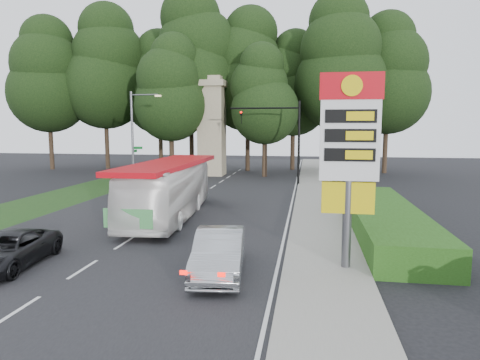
% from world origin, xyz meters
% --- Properties ---
extents(ground, '(120.00, 120.00, 0.00)m').
position_xyz_m(ground, '(0.00, 0.00, 0.00)').
color(ground, black).
rests_on(ground, ground).
extents(road_surface, '(14.00, 80.00, 0.02)m').
position_xyz_m(road_surface, '(0.00, 12.00, 0.01)').
color(road_surface, black).
rests_on(road_surface, ground).
extents(sidewalk_right, '(3.00, 80.00, 0.12)m').
position_xyz_m(sidewalk_right, '(8.50, 12.00, 0.06)').
color(sidewalk_right, gray).
rests_on(sidewalk_right, ground).
extents(grass_verge_left, '(5.00, 50.00, 0.02)m').
position_xyz_m(grass_verge_left, '(-9.50, 18.00, 0.01)').
color(grass_verge_left, '#193814').
rests_on(grass_verge_left, ground).
extents(hedge, '(3.00, 14.00, 1.20)m').
position_xyz_m(hedge, '(11.50, 8.00, 0.60)').
color(hedge, '#224913').
rests_on(hedge, ground).
extents(gas_station_pylon, '(2.10, 0.45, 6.85)m').
position_xyz_m(gas_station_pylon, '(9.20, 1.99, 4.45)').
color(gas_station_pylon, '#59595E').
rests_on(gas_station_pylon, ground).
extents(traffic_signal_mast, '(6.10, 0.35, 7.20)m').
position_xyz_m(traffic_signal_mast, '(5.68, 24.00, 4.67)').
color(traffic_signal_mast, black).
rests_on(traffic_signal_mast, ground).
extents(streetlight_signs, '(2.75, 0.98, 8.00)m').
position_xyz_m(streetlight_signs, '(-6.99, 22.01, 4.44)').
color(streetlight_signs, '#59595E').
rests_on(streetlight_signs, ground).
extents(monument, '(3.00, 3.00, 10.05)m').
position_xyz_m(monument, '(-2.00, 30.00, 5.10)').
color(monument, tan).
rests_on(monument, ground).
extents(tree_far_west, '(8.96, 8.96, 17.60)m').
position_xyz_m(tree_far_west, '(-22.00, 33.00, 10.68)').
color(tree_far_west, '#2D2116').
rests_on(tree_far_west, ground).
extents(tree_west_mid, '(9.80, 9.80, 19.25)m').
position_xyz_m(tree_west_mid, '(-16.00, 35.00, 11.69)').
color(tree_west_mid, '#2D2116').
rests_on(tree_west_mid, ground).
extents(tree_west_near, '(8.40, 8.40, 16.50)m').
position_xyz_m(tree_west_near, '(-10.00, 37.00, 10.02)').
color(tree_west_near, '#2D2116').
rests_on(tree_west_near, ground).
extents(tree_center_left, '(10.08, 10.08, 19.80)m').
position_xyz_m(tree_center_left, '(-5.00, 33.00, 12.02)').
color(tree_center_left, '#2D2116').
rests_on(tree_center_left, ground).
extents(tree_center_right, '(9.24, 9.24, 18.15)m').
position_xyz_m(tree_center_right, '(1.00, 35.00, 11.02)').
color(tree_center_right, '#2D2116').
rests_on(tree_center_right, ground).
extents(tree_east_near, '(8.12, 8.12, 15.95)m').
position_xyz_m(tree_east_near, '(6.00, 37.00, 9.68)').
color(tree_east_near, '#2D2116').
rests_on(tree_east_near, ground).
extents(tree_east_mid, '(9.52, 9.52, 18.70)m').
position_xyz_m(tree_east_mid, '(11.00, 33.00, 11.35)').
color(tree_east_mid, '#2D2116').
rests_on(tree_east_mid, ground).
extents(tree_far_east, '(8.68, 8.68, 17.05)m').
position_xyz_m(tree_far_east, '(16.00, 35.00, 10.35)').
color(tree_far_east, '#2D2116').
rests_on(tree_far_east, ground).
extents(tree_monument_left, '(7.28, 7.28, 14.30)m').
position_xyz_m(tree_monument_left, '(-6.00, 29.00, 8.68)').
color(tree_monument_left, '#2D2116').
rests_on(tree_monument_left, ground).
extents(tree_monument_right, '(6.72, 6.72, 13.20)m').
position_xyz_m(tree_monument_right, '(3.50, 29.50, 8.01)').
color(tree_monument_right, '#2D2116').
rests_on(tree_monument_right, ground).
extents(transit_bus, '(3.50, 11.37, 3.12)m').
position_xyz_m(transit_bus, '(0.23, 9.41, 1.56)').
color(transit_bus, white).
rests_on(transit_bus, ground).
extents(sedan_silver, '(2.14, 4.77, 1.52)m').
position_xyz_m(sedan_silver, '(4.86, 0.86, 0.76)').
color(sedan_silver, '#A1A4A8').
rests_on(sedan_silver, ground).
extents(suv_charcoal, '(2.46, 4.69, 1.26)m').
position_xyz_m(suv_charcoal, '(-2.80, 0.37, 0.63)').
color(suv_charcoal, black).
rests_on(suv_charcoal, ground).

